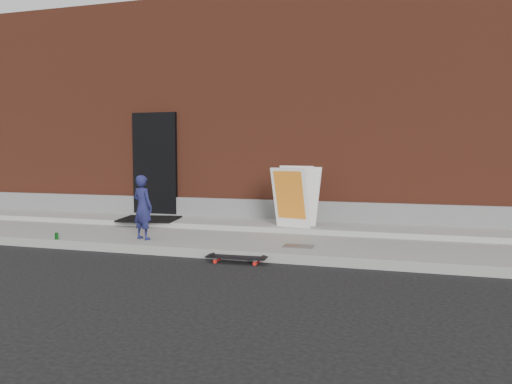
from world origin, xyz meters
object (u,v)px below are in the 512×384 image
(pizza_sign, at_px, (296,196))
(child, at_px, (143,207))
(soda_can, at_px, (57,236))
(skateboard, at_px, (237,258))

(pizza_sign, bearing_deg, child, -146.59)
(child, height_order, soda_can, child)
(skateboard, relative_size, soda_can, 7.61)
(child, xyz_separation_m, skateboard, (1.93, -0.66, -0.62))
(skateboard, distance_m, pizza_sign, 2.37)
(child, distance_m, pizza_sign, 2.82)
(skateboard, bearing_deg, child, 161.01)
(soda_can, bearing_deg, pizza_sign, 28.04)
(child, bearing_deg, soda_can, 36.04)
(child, distance_m, skateboard, 2.14)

